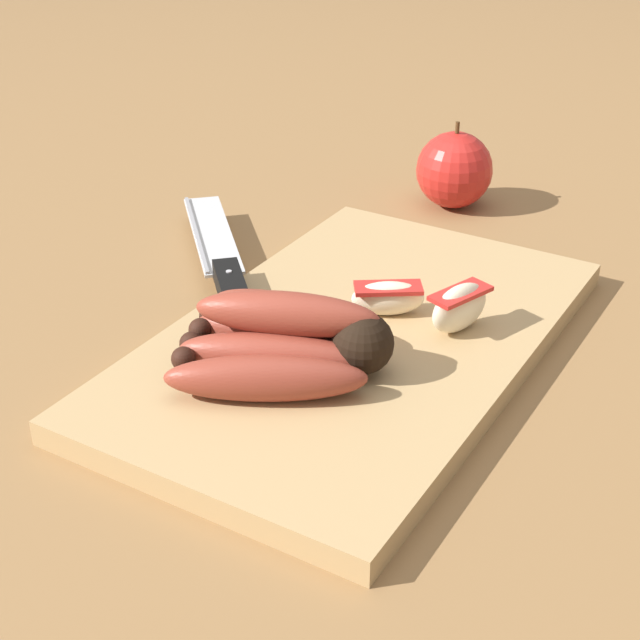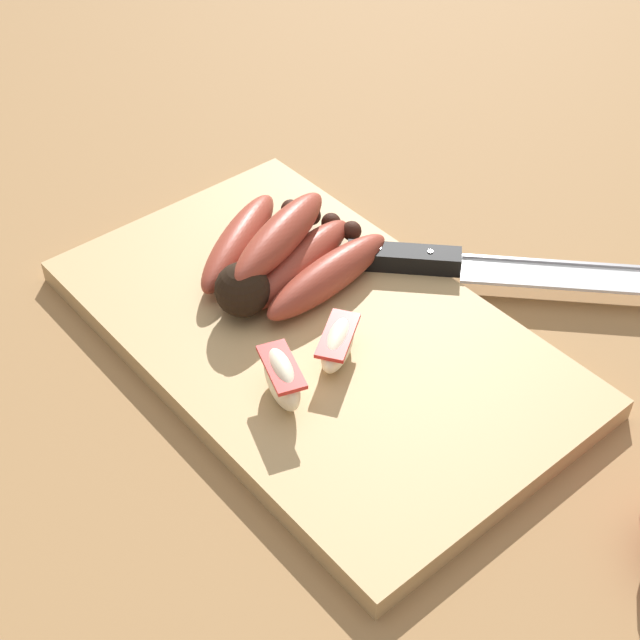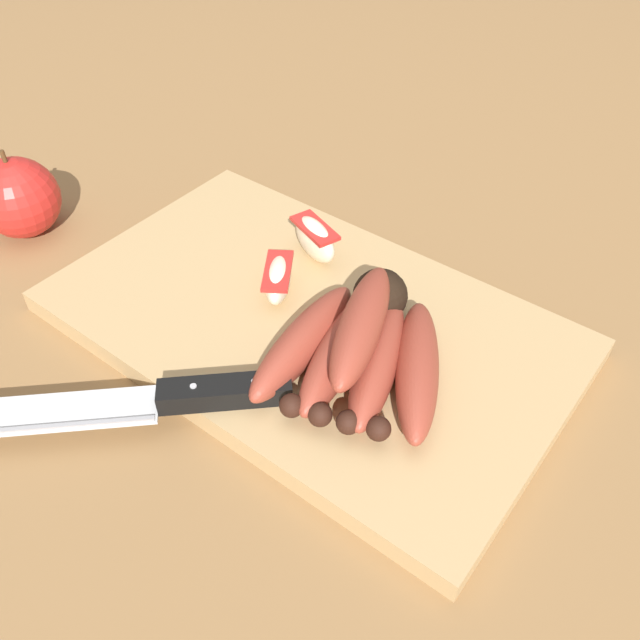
{
  "view_description": "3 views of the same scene",
  "coord_description": "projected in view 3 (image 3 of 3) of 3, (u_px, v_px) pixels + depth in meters",
  "views": [
    {
      "loc": [
        0.58,
        0.33,
        0.4
      ],
      "look_at": [
        0.02,
        0.0,
        0.04
      ],
      "focal_mm": 53.96,
      "sensor_mm": 36.0,
      "label": 1
    },
    {
      "loc": [
        -0.43,
        0.37,
        0.54
      ],
      "look_at": [
        -0.02,
        0.03,
        0.05
      ],
      "focal_mm": 51.9,
      "sensor_mm": 36.0,
      "label": 2
    },
    {
      "loc": [
        0.27,
        -0.31,
        0.41
      ],
      "look_at": [
        0.02,
        0.01,
        0.04
      ],
      "focal_mm": 37.71,
      "sensor_mm": 36.0,
      "label": 3
    }
  ],
  "objects": [
    {
      "name": "apple_wedge_middle",
      "position": [
        278.0,
        278.0,
        0.59
      ],
      "size": [
        0.05,
        0.06,
        0.03
      ],
      "color": "#F4E5C1",
      "rests_on": "cutting_board"
    },
    {
      "name": "whole_apple",
      "position": [
        19.0,
        198.0,
        0.67
      ],
      "size": [
        0.08,
        0.08,
        0.09
      ],
      "color": "red",
      "rests_on": "ground_plane"
    },
    {
      "name": "banana_bunch",
      "position": [
        362.0,
        344.0,
        0.52
      ],
      "size": [
        0.16,
        0.17,
        0.06
      ],
      "color": "black",
      "rests_on": "cutting_board"
    },
    {
      "name": "apple_wedge_near",
      "position": [
        315.0,
        239.0,
        0.62
      ],
      "size": [
        0.06,
        0.04,
        0.04
      ],
      "color": "#F4E5C1",
      "rests_on": "cutting_board"
    },
    {
      "name": "cutting_board",
      "position": [
        308.0,
        324.0,
        0.58
      ],
      "size": [
        0.44,
        0.26,
        0.02
      ],
      "primitive_type": "cube",
      "color": "tan",
      "rests_on": "ground_plane"
    },
    {
      "name": "chefs_knife",
      "position": [
        160.0,
        400.0,
        0.5
      ],
      "size": [
        0.22,
        0.21,
        0.02
      ],
      "color": "silver",
      "rests_on": "cutting_board"
    },
    {
      "name": "ground_plane",
      "position": [
        294.0,
        345.0,
        0.58
      ],
      "size": [
        6.0,
        6.0,
        0.0
      ],
      "primitive_type": "plane",
      "color": "olive"
    }
  ]
}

